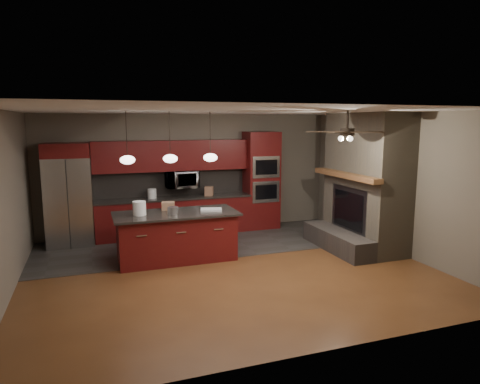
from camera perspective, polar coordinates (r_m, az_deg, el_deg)
name	(u,v)px	position (r m, az deg, el deg)	size (l,w,h in m)	color
ground	(230,269)	(7.79, -1.32, -10.28)	(7.00, 7.00, 0.00)	brown
ceiling	(230,111)	(7.34, -1.40, 10.77)	(7.00, 6.00, 0.02)	white
back_wall	(191,173)	(10.31, -6.57, 2.49)	(7.00, 0.02, 2.80)	#645D50
right_wall	(395,183)	(9.14, 19.98, 1.12)	(0.02, 6.00, 2.80)	#645D50
left_wall	(4,205)	(7.18, -28.94, -1.57)	(0.02, 6.00, 2.80)	#645D50
slate_tile_patch	(204,243)	(9.44, -4.76, -6.77)	(7.00, 2.40, 0.01)	#33302E
fireplace_column	(363,187)	(9.19, 16.13, 0.71)	(1.30, 2.10, 2.80)	#685E4A
back_cabinetry	(174,197)	(10.04, -8.83, -0.67)	(3.59, 0.64, 2.20)	#55120F
oven_tower	(261,180)	(10.55, 2.86, 1.55)	(0.80, 0.63, 2.38)	#55120F
microwave	(182,179)	(10.02, -7.77, 1.69)	(0.73, 0.41, 0.50)	silver
refrigerator	(68,195)	(9.73, -21.92, -0.37)	(0.94, 0.75, 2.18)	silver
kitchen_island	(176,236)	(8.29, -8.47, -5.82)	(2.32, 1.06, 0.92)	#55120F
white_bucket	(139,208)	(8.06, -13.27, -2.13)	(0.24, 0.24, 0.26)	white
paint_can	(173,210)	(8.05, -8.93, -2.45)	(0.20, 0.20, 0.13)	#B7B7BC
paint_tray	(211,210)	(8.27, -3.86, -2.38)	(0.40, 0.28, 0.04)	silver
cardboard_box	(168,206)	(8.45, -9.56, -1.84)	(0.24, 0.18, 0.16)	#996D4F
counter_bucket	(152,194)	(9.90, -11.65, -0.21)	(0.19, 0.19, 0.22)	white
counter_box	(209,191)	(10.11, -4.16, 0.13)	(0.19, 0.15, 0.21)	#94664C
pendant_left	(128,160)	(7.73, -14.77, 4.20)	(0.26, 0.26, 0.92)	black
pendant_center	(170,158)	(7.83, -9.28, 4.44)	(0.26, 0.26, 0.92)	black
pendant_right	(210,157)	(7.99, -3.97, 4.64)	(0.26, 0.26, 0.92)	black
ceiling_fan	(347,131)	(7.41, 14.10, 7.84)	(1.27, 1.33, 0.41)	black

